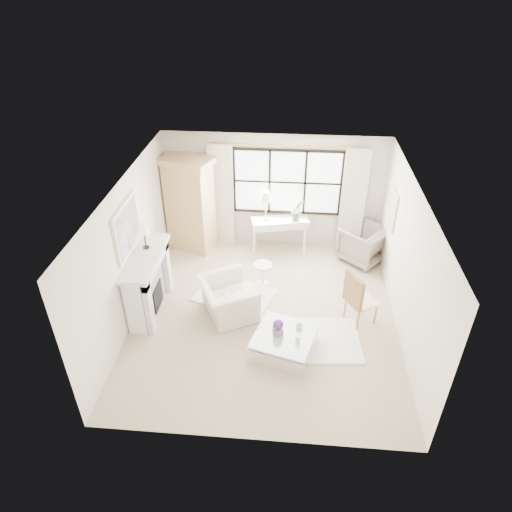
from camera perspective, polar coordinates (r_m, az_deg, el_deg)
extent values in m
plane|color=#BDA98C|center=(8.98, 1.11, -7.39)|extent=(5.50, 5.50, 0.00)
plane|color=white|center=(7.50, 1.33, 8.42)|extent=(5.50, 5.50, 0.00)
plane|color=beige|center=(10.56, 2.24, 8.07)|extent=(5.00, 0.00, 5.00)
plane|color=beige|center=(6.07, -0.62, -14.68)|extent=(5.00, 0.00, 5.00)
plane|color=silver|center=(8.65, -15.54, 0.60)|extent=(0.00, 5.50, 5.50)
plane|color=white|center=(8.41, 18.46, -1.00)|extent=(0.00, 5.50, 5.50)
cube|color=white|center=(10.43, 3.93, 9.19)|extent=(2.40, 0.02, 1.50)
cylinder|color=#A8833A|center=(10.04, 4.12, 13.58)|extent=(3.30, 0.04, 0.04)
cube|color=beige|center=(10.63, -4.33, 7.50)|extent=(0.55, 0.10, 2.47)
cube|color=silver|center=(10.60, 12.03, 6.75)|extent=(0.55, 0.10, 2.47)
cube|color=silver|center=(9.01, -13.56, -3.53)|extent=(0.34, 1.50, 1.18)
cube|color=#ACACB3|center=(8.99, -12.48, -3.90)|extent=(0.03, 1.22, 0.97)
cube|color=black|center=(9.12, -12.26, -4.96)|extent=(0.06, 0.52, 0.50)
cube|color=silver|center=(8.64, -13.85, -0.20)|extent=(0.58, 1.66, 0.08)
cube|color=white|center=(8.40, -15.84, 3.40)|extent=(0.05, 1.15, 0.95)
cube|color=#B3B7BE|center=(8.39, -15.65, 3.39)|extent=(0.02, 1.00, 0.80)
cube|color=white|center=(9.74, 16.67, 5.63)|extent=(0.04, 0.62, 0.82)
cube|color=beige|center=(9.73, 16.55, 5.64)|extent=(0.01, 0.52, 0.72)
cylinder|color=black|center=(8.84, -13.56, 1.07)|extent=(0.12, 0.12, 0.03)
cylinder|color=black|center=(8.75, -13.70, 1.98)|extent=(0.03, 0.03, 0.30)
cone|color=#F9EFCB|center=(8.63, -13.91, 3.34)|extent=(0.22, 0.22, 0.18)
cube|color=tan|center=(10.60, -8.22, 6.04)|extent=(1.14, 0.89, 2.10)
cube|color=tan|center=(10.14, -8.73, 11.66)|extent=(1.29, 1.03, 0.14)
cube|color=white|center=(10.58, 3.00, 4.02)|extent=(1.30, 0.67, 0.14)
cube|color=white|center=(10.54, 3.02, 4.45)|extent=(1.37, 0.72, 0.06)
cylinder|color=gold|center=(10.52, 1.21, 4.72)|extent=(0.14, 0.14, 0.03)
cylinder|color=gold|center=(10.41, 1.23, 5.91)|extent=(0.02, 0.02, 0.46)
cone|color=beige|center=(10.26, 1.25, 7.49)|extent=(0.28, 0.28, 0.22)
imported|color=#516946|center=(10.39, 5.18, 5.73)|extent=(0.34, 0.30, 0.52)
cylinder|color=white|center=(9.76, 0.82, -3.44)|extent=(0.26, 0.26, 0.03)
cylinder|color=white|center=(9.62, 0.83, -2.32)|extent=(0.06, 0.06, 0.44)
cylinder|color=silver|center=(9.48, 0.84, -1.14)|extent=(0.40, 0.40, 0.03)
cube|color=white|center=(9.44, -2.70, -4.93)|extent=(1.79, 1.53, 0.03)
cube|color=white|center=(8.52, 7.54, -10.36)|extent=(1.67, 1.31, 0.03)
imported|color=silver|center=(8.82, -3.57, -5.34)|extent=(1.36, 1.42, 0.71)
imported|color=gray|center=(10.59, 13.24, 1.49)|extent=(1.28, 1.27, 0.83)
cube|color=white|center=(8.80, 13.07, -5.53)|extent=(0.64, 0.65, 0.07)
cube|color=#986A3F|center=(8.49, 12.09, -4.29)|extent=(0.28, 0.44, 0.60)
cube|color=white|center=(8.17, 3.51, -10.96)|extent=(1.24, 1.24, 0.32)
cube|color=silver|center=(8.04, 3.56, -9.94)|extent=(1.24, 1.24, 0.04)
cube|color=slate|center=(8.00, 2.75, -9.35)|extent=(0.20, 0.20, 0.12)
sphere|color=#502C6E|center=(7.90, 2.78, -8.55)|extent=(0.18, 0.18, 0.18)
cylinder|color=silver|center=(7.88, 5.26, -10.29)|extent=(0.08, 0.08, 0.12)
imported|color=silver|center=(8.13, 5.44, -8.58)|extent=(0.14, 0.14, 0.14)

